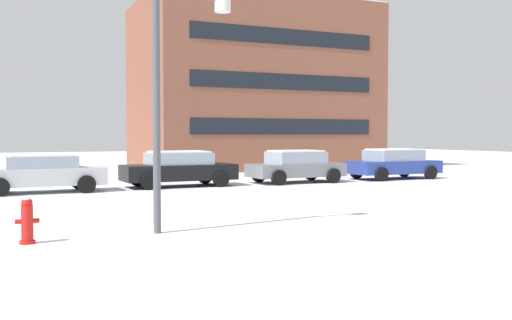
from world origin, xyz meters
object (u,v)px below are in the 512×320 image
parked_car_black (179,168)px  parked_car_gray (296,166)px  fire_hydrant (27,220)px  parked_car_blue (393,164)px  parked_car_silver (42,173)px  street_lamp (172,81)px

parked_car_black → parked_car_gray: bearing=-2.2°
fire_hydrant → parked_car_gray: parked_car_gray is taller
fire_hydrant → parked_car_blue: (16.73, 10.53, 0.27)m
parked_car_black → parked_car_silver: bearing=-176.5°
fire_hydrant → parked_car_black: size_ratio=0.20×
fire_hydrant → parked_car_gray: size_ratio=0.22×
parked_car_blue → fire_hydrant: bearing=-147.8°
parked_car_blue → parked_car_silver: bearing=-179.6°
street_lamp → parked_car_blue: bearing=36.9°
street_lamp → parked_car_black: street_lamp is taller
parked_car_silver → parked_car_gray: (10.45, 0.12, 0.01)m
parked_car_silver → parked_car_black: (5.22, 0.32, 0.02)m
fire_hydrant → parked_car_blue: parked_car_blue is taller
parked_car_black → parked_car_blue: bearing=-1.2°
parked_car_silver → parked_car_gray: parked_car_gray is taller
parked_car_blue → street_lamp: bearing=-143.1°
street_lamp → parked_car_black: size_ratio=1.14×
parked_car_silver → parked_car_blue: 15.67m
parked_car_black → fire_hydrant: bearing=-120.3°
fire_hydrant → parked_car_gray: 15.61m
street_lamp → parked_car_blue: size_ratio=1.17×
parked_car_gray → parked_car_black: bearing=177.8°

